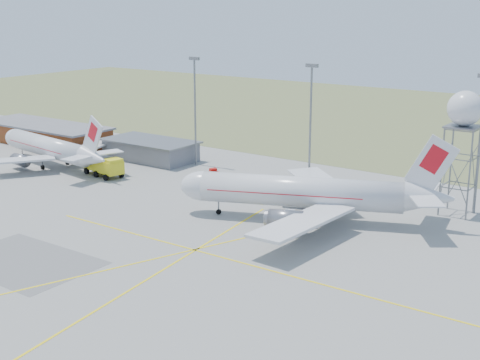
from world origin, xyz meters
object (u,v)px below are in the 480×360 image
Objects in this scene: airliner_main at (305,193)px; fire_truck at (104,166)px; radar_tower at (462,146)px; baggage_tug at (214,175)px; airliner_far at (50,148)px.

airliner_main is 3.91× the size of fire_truck.
radar_tower is 43.13m from baggage_tug.
fire_truck is (-58.85, -14.53, -8.45)m from radar_tower.
airliner_far is 3.51× the size of fire_truck.
radar_tower is (72.75, 15.13, 6.71)m from airliner_far.
baggage_tug is (-41.84, -4.21, -9.57)m from radar_tower.
radar_tower is (16.65, 15.56, 6.15)m from airliner_main.
airliner_far is at bearing -166.30° from fire_truck.
baggage_tug is at bearing 42.51° from fire_truck.
airliner_main reaches higher than fire_truck.
airliner_main is at bearing -0.05° from baggage_tug.
airliner_far is 14.02m from fire_truck.
fire_truck reaches higher than baggage_tug.
radar_tower is at bearing -159.67° from airliner_main.
fire_truck is at bearing -124.53° from baggage_tug.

